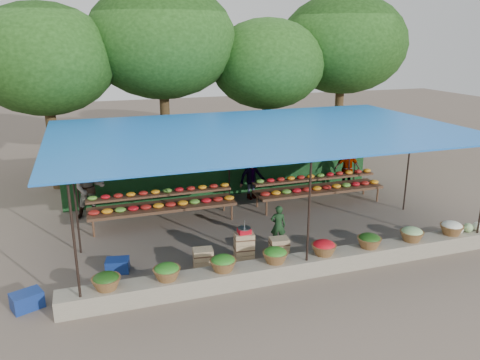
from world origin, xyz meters
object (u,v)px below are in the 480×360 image
object	(u,v)px
crate_counter	(243,251)
blue_crate_front	(27,300)
weighing_scale	(244,230)
vendor_seated	(278,226)
blue_crate_back	(118,265)

from	to	relation	value
crate_counter	blue_crate_front	xyz separation A→B (m)	(-4.68, -0.46, -0.14)
weighing_scale	crate_counter	bearing A→B (deg)	-180.00
vendor_seated	blue_crate_front	world-z (taller)	vendor_seated
crate_counter	blue_crate_front	bearing A→B (deg)	-174.36
blue_crate_front	vendor_seated	bearing A→B (deg)	-11.49
vendor_seated	blue_crate_back	size ratio (longest dim) A/B	2.09
blue_crate_back	vendor_seated	bearing A→B (deg)	13.32
crate_counter	vendor_seated	world-z (taller)	vendor_seated
crate_counter	weighing_scale	bearing A→B (deg)	0.00
weighing_scale	vendor_seated	world-z (taller)	weighing_scale
crate_counter	vendor_seated	bearing A→B (deg)	29.86
weighing_scale	blue_crate_front	xyz separation A→B (m)	(-4.72, -0.46, -0.68)
crate_counter	weighing_scale	distance (m)	0.54
weighing_scale	blue_crate_front	size ratio (longest dim) A/B	0.57
weighing_scale	blue_crate_front	world-z (taller)	weighing_scale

